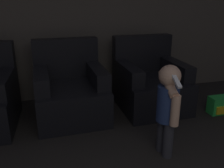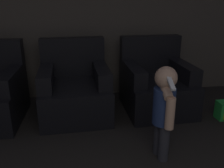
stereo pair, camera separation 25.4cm
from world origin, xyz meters
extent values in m
cube|color=#51493F|center=(0.00, 4.50, 1.30)|extent=(8.40, 0.05, 2.60)
cube|color=black|center=(-0.91, 3.78, 0.51)|extent=(0.20, 0.72, 0.20)
cube|color=black|center=(-0.19, 3.79, 0.21)|extent=(0.82, 0.89, 0.41)
cube|color=black|center=(-0.19, 4.15, 0.66)|extent=(0.81, 0.17, 0.50)
cube|color=black|center=(-0.52, 3.79, 0.51)|extent=(0.17, 0.72, 0.20)
cube|color=black|center=(0.14, 3.80, 0.51)|extent=(0.17, 0.72, 0.20)
cube|color=black|center=(0.85, 3.79, 0.21)|extent=(0.82, 0.88, 0.41)
cube|color=black|center=(0.85, 4.15, 0.66)|extent=(0.81, 0.17, 0.50)
cube|color=black|center=(0.53, 3.79, 0.51)|extent=(0.17, 0.72, 0.20)
cube|color=black|center=(1.18, 3.80, 0.51)|extent=(0.17, 0.72, 0.20)
cylinder|color=#28282D|center=(0.55, 2.85, 0.17)|extent=(0.10, 0.10, 0.35)
cylinder|color=#28282D|center=(0.56, 2.75, 0.17)|extent=(0.10, 0.10, 0.35)
cylinder|color=navy|center=(0.56, 2.80, 0.51)|extent=(0.19, 0.19, 0.33)
sphere|color=tan|center=(0.56, 2.80, 0.77)|extent=(0.19, 0.19, 0.19)
cylinder|color=tan|center=(0.57, 2.68, 0.50)|extent=(0.08, 0.08, 0.28)
cylinder|color=tan|center=(0.55, 2.80, 0.70)|extent=(0.08, 0.28, 0.21)
cube|color=white|center=(0.55, 2.68, 0.77)|extent=(0.04, 0.16, 0.10)
camera|label=1|loc=(-0.45, 0.99, 1.41)|focal=40.00mm
camera|label=2|loc=(-0.20, 0.93, 1.41)|focal=40.00mm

